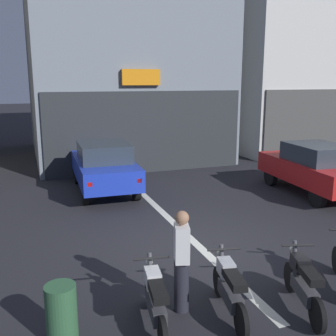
{
  "coord_description": "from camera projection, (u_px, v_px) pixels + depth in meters",
  "views": [
    {
      "loc": [
        -3.44,
        -7.36,
        3.61
      ],
      "look_at": [
        -0.05,
        2.0,
        1.4
      ],
      "focal_mm": 42.39,
      "sensor_mm": 36.0,
      "label": 1
    }
  ],
  "objects": [
    {
      "name": "car_blue_crossing_near",
      "position": [
        104.0,
        165.0,
        12.96
      ],
      "size": [
        1.91,
        4.16,
        1.64
      ],
      "color": "black",
      "rests_on": "ground"
    },
    {
      "name": "building_mid_block",
      "position": [
        118.0,
        41.0,
        19.05
      ],
      "size": [
        8.29,
        9.47,
        10.94
      ],
      "color": "gray",
      "rests_on": "ground"
    },
    {
      "name": "car_red_parked_kerbside",
      "position": [
        315.0,
        167.0,
        12.71
      ],
      "size": [
        2.03,
        4.21,
        1.64
      ],
      "color": "black",
      "rests_on": "ground"
    },
    {
      "name": "lane_centre_line",
      "position": [
        131.0,
        183.0,
        14.19
      ],
      "size": [
        0.2,
        18.0,
        0.01
      ],
      "primitive_type": "cube",
      "color": "silver",
      "rests_on": "ground"
    },
    {
      "name": "ground_plane",
      "position": [
        201.0,
        249.0,
        8.68
      ],
      "size": [
        120.0,
        120.0,
        0.0
      ],
      "primitive_type": "plane",
      "color": "#232328"
    },
    {
      "name": "motorcycle_black_row_centre",
      "position": [
        303.0,
        283.0,
        6.3
      ],
      "size": [
        0.66,
        1.61,
        0.98
      ],
      "color": "black",
      "rests_on": "ground"
    },
    {
      "name": "trash_bin",
      "position": [
        62.0,
        313.0,
        5.53
      ],
      "size": [
        0.44,
        0.44,
        0.85
      ],
      "primitive_type": "cylinder",
      "color": "#2D5938",
      "rests_on": "ground"
    },
    {
      "name": "person_by_motorcycles",
      "position": [
        182.0,
        261.0,
        6.18
      ],
      "size": [
        0.31,
        0.41,
        1.67
      ],
      "color": "#23232D",
      "rests_on": "ground"
    },
    {
      "name": "motorcycle_silver_row_left_mid",
      "position": [
        229.0,
        288.0,
        6.15
      ],
      "size": [
        0.55,
        1.65,
        0.98
      ],
      "color": "black",
      "rests_on": "ground"
    },
    {
      "name": "motorcycle_white_row_leftmost",
      "position": [
        155.0,
        299.0,
        5.83
      ],
      "size": [
        0.55,
        1.66,
        0.98
      ],
      "color": "black",
      "rests_on": "ground"
    },
    {
      "name": "building_far_right",
      "position": [
        286.0,
        5.0,
        21.71
      ],
      "size": [
        8.31,
        9.18,
        15.35
      ],
      "color": "silver",
      "rests_on": "ground"
    }
  ]
}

